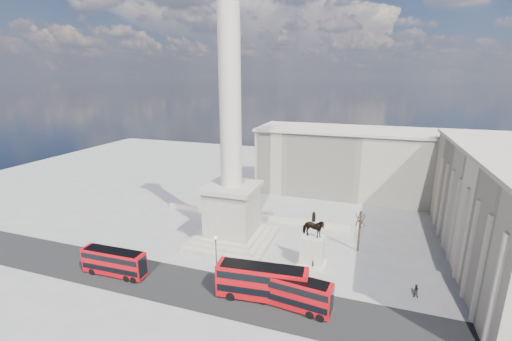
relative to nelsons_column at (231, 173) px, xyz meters
The scene contains 16 objects.
ground 13.85m from the nelsons_column, 90.00° to the right, with size 180.00×180.00×0.00m, color gray.
asphalt_road 20.41m from the nelsons_column, 71.57° to the right, with size 120.00×9.00×0.01m, color black.
nelsons_column is the anchor object (origin of this frame).
balustrade_wall 16.55m from the nelsons_column, 90.00° to the left, with size 40.00×0.60×1.10m, color #BCAF9C.
building_northeast 40.57m from the nelsons_column, 60.26° to the left, with size 51.00×17.00×16.60m.
red_bus_a 22.93m from the nelsons_column, 128.63° to the right, with size 10.13×2.62×4.08m.
red_bus_b 20.36m from the nelsons_column, 54.38° to the right, with size 12.37×3.91×4.93m.
red_bus_c 23.01m from the nelsons_column, 45.81° to the right, with size 10.90×3.67×4.34m.
victorian_lamp 13.76m from the nelsons_column, 82.04° to the right, with size 0.50×0.50×5.81m.
equestrian_statue 18.23m from the nelsons_column, 13.29° to the right, with size 4.46×3.35×9.17m.
bare_tree_near 39.68m from the nelsons_column, ahead, with size 2.00×2.00×8.74m.
bare_tree_mid 23.15m from the nelsons_column, ahead, with size 2.03×2.03×7.68m.
bare_tree_far 44.43m from the nelsons_column, 12.83° to the left, with size 1.66×1.66×6.76m.
pedestrian_walking 19.36m from the nelsons_column, 34.97° to the right, with size 0.66×0.43×1.81m, color #272226.
pedestrian_standing 32.88m from the nelsons_column, 13.42° to the right, with size 0.92×0.71×1.89m, color #272226.
pedestrian_crossing 20.19m from the nelsons_column, 17.09° to the right, with size 0.94×0.39×1.60m, color #272226.
Camera 1 is at (22.25, -47.41, 28.95)m, focal length 24.00 mm.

